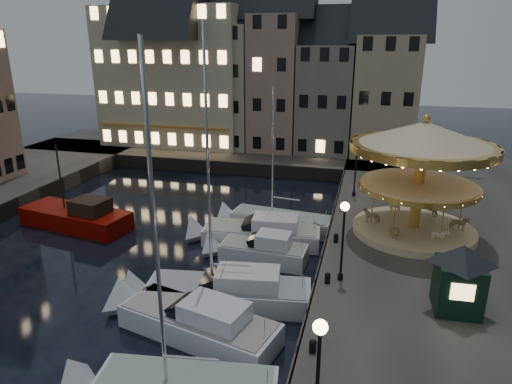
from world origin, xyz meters
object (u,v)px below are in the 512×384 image
(motorboat_c, at_px, (221,292))
(motorboat_b, at_px, (191,321))
(bollard_c, at_px, (336,237))
(streetlamp_b, at_px, (343,230))
(motorboat_f, at_px, (274,221))
(carousel, at_px, (422,157))
(motorboat_d, at_px, (257,252))
(bollard_b, at_px, (327,277))
(bollard_d, at_px, (343,207))
(ticket_kiosk, at_px, (461,267))
(streetlamp_a, at_px, (318,364))
(motorboat_e, at_px, (256,234))
(bollard_a, at_px, (313,345))
(red_fishing_boat, at_px, (78,218))
(streetlamp_c, at_px, (356,162))

(motorboat_c, bearing_deg, motorboat_b, -100.43)
(bollard_c, bearing_deg, streetlamp_b, -82.41)
(motorboat_f, relative_size, carousel, 1.27)
(motorboat_d, bearing_deg, motorboat_b, -98.15)
(bollard_b, xyz_separation_m, carousel, (4.59, 7.54, 4.61))
(bollard_d, relative_size, ticket_kiosk, 0.16)
(streetlamp_b, bearing_deg, bollard_d, 93.43)
(bollard_d, distance_m, ticket_kiosk, 12.98)
(streetlamp_b, xyz_separation_m, motorboat_d, (-5.23, 3.39, -3.38))
(streetlamp_a, distance_m, bollard_c, 14.71)
(carousel, bearing_deg, motorboat_c, -138.53)
(bollard_d, xyz_separation_m, ticket_kiosk, (5.81, -11.46, 1.84))
(ticket_kiosk, bearing_deg, motorboat_e, 146.45)
(bollard_d, bearing_deg, motorboat_e, -142.87)
(motorboat_e, distance_m, motorboat_f, 2.84)
(streetlamp_a, height_order, bollard_a, streetlamp_a)
(red_fishing_boat, bearing_deg, motorboat_e, 2.40)
(carousel, xyz_separation_m, ticket_kiosk, (1.22, -8.50, -2.77))
(motorboat_f, bearing_deg, bollard_c, -41.70)
(motorboat_c, relative_size, motorboat_d, 1.99)
(bollard_a, relative_size, bollard_b, 1.00)
(motorboat_d, relative_size, red_fishing_boat, 0.73)
(streetlamp_c, bearing_deg, red_fishing_boat, -156.92)
(motorboat_b, bearing_deg, streetlamp_b, 34.51)
(bollard_b, bearing_deg, bollard_d, 90.00)
(motorboat_d, xyz_separation_m, motorboat_f, (-0.10, 5.33, -0.11))
(carousel, bearing_deg, streetlamp_c, 121.66)
(red_fishing_boat, relative_size, carousel, 1.00)
(streetlamp_a, bearing_deg, bollard_d, 91.72)
(motorboat_b, bearing_deg, bollard_c, 57.05)
(bollard_b, xyz_separation_m, red_fishing_boat, (-18.41, 5.90, -0.89))
(bollard_b, bearing_deg, red_fishing_boat, 162.24)
(streetlamp_a, height_order, motorboat_f, motorboat_f)
(bollard_c, relative_size, motorboat_c, 0.05)
(bollard_a, height_order, motorboat_c, motorboat_c)
(bollard_a, height_order, red_fishing_boat, red_fishing_boat)
(bollard_b, bearing_deg, ticket_kiosk, -9.39)
(streetlamp_b, relative_size, carousel, 0.49)
(bollard_a, bearing_deg, bollard_c, 90.00)
(motorboat_f, xyz_separation_m, ticket_kiosk, (10.54, -10.18, 2.92))
(streetlamp_b, distance_m, motorboat_c, 6.93)
(motorboat_e, height_order, red_fishing_boat, red_fishing_boat)
(bollard_a, bearing_deg, streetlamp_a, -81.47)
(motorboat_c, bearing_deg, red_fishing_boat, 151.85)
(bollard_d, height_order, motorboat_c, motorboat_c)
(motorboat_c, bearing_deg, streetlamp_c, 68.91)
(bollard_a, xyz_separation_m, ticket_kiosk, (5.81, 4.54, 1.84))
(bollard_b, bearing_deg, streetlamp_b, 39.81)
(bollard_b, xyz_separation_m, motorboat_c, (-5.24, -1.15, -0.92))
(motorboat_d, relative_size, carousel, 0.74)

